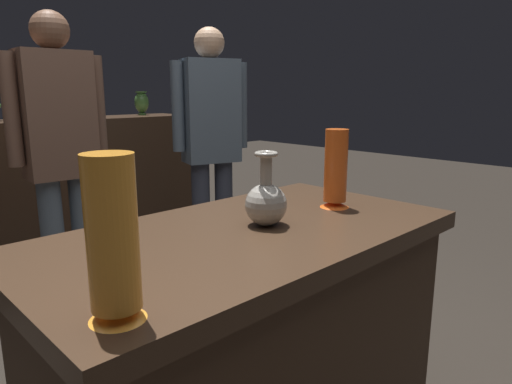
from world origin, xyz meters
name	(u,v)px	position (x,y,z in m)	size (l,w,h in m)	color
display_plinth	(246,360)	(0.00, 0.00, 0.40)	(1.20, 0.64, 0.80)	#382619
back_display_shelf	(5,202)	(0.00, 2.20, 0.49)	(2.60, 0.40, 0.99)	#382619
vase_centerpiece	(266,201)	(0.07, -0.01, 0.87)	(0.12, 0.12, 0.21)	gray
vase_tall_behind	(113,241)	(-0.49, -0.22, 0.93)	(0.10, 0.10, 0.28)	orange
vase_left_accent	(336,171)	(0.38, -0.02, 0.92)	(0.09, 0.09, 0.25)	#E55B1E
shelf_vase_far_right	(142,102)	(1.04, 2.27, 1.09)	(0.10, 0.10, 0.18)	#477A38
visitor_near_right	(211,139)	(0.91, 1.27, 0.89)	(0.45, 0.27, 1.52)	#333847
visitor_center_back	(61,149)	(0.05, 1.37, 0.89)	(0.47, 0.20, 1.53)	slate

